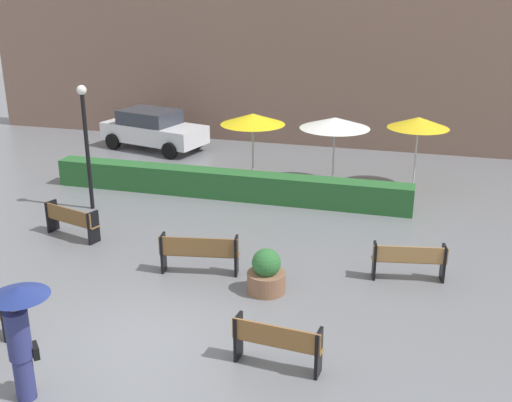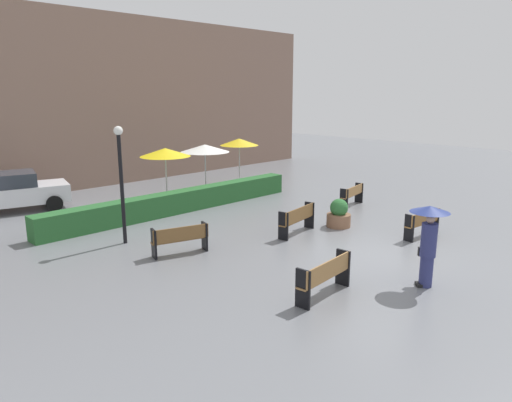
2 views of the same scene
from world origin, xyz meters
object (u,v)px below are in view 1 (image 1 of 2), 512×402
Objects in this scene: bench_mid_center at (199,252)px; parked_car at (153,129)px; planter_pot at (266,274)px; lamp_post at (86,134)px; bench_near_right at (277,342)px; bench_far_left at (71,220)px; patio_umbrella_yellow at (253,119)px; bench_far_right at (409,259)px; pedestrian_with_umbrella at (20,328)px; patio_umbrella_yellow_far at (419,123)px; patio_umbrella_white at (335,123)px.

parked_car is at bearing 119.51° from bench_mid_center.
lamp_post is at bearing 149.88° from planter_pot.
bench_near_right reaches higher than bench_far_left.
bench_far_left is at bearing 164.52° from bench_mid_center.
parked_car reaches higher than planter_pot.
patio_umbrella_yellow is (-3.25, 9.92, 1.69)m from bench_near_right.
bench_near_right is 4.63m from bench_far_right.
pedestrian_with_umbrella is 0.55× the size of lamp_post.
parked_car is at bearing 100.73° from bench_far_left.
patio_umbrella_yellow_far reaches higher than bench_mid_center.
patio_umbrella_yellow is (4.02, 3.51, -0.06)m from lamp_post.
lamp_post is at bearing -138.95° from patio_umbrella_yellow.
bench_far_right is at bearing -13.67° from lamp_post.
planter_pot is (-2.99, -1.42, -0.08)m from bench_far_right.
bench_far_right is 7.01m from patio_umbrella_yellow_far.
bench_far_right is (8.75, -0.14, 0.01)m from bench_far_left.
pedestrian_with_umbrella is at bearing -133.99° from bench_far_right.
lamp_post is (-4.64, 3.25, 1.73)m from bench_mid_center.
patio_umbrella_yellow_far is at bearing -12.93° from parked_car.
planter_pot is at bearing -109.09° from patio_umbrella_yellow_far.
bench_mid_center is 0.79× the size of patio_umbrella_yellow_far.
lamp_post is at bearing 138.60° from bench_near_right.
patio_umbrella_white reaches higher than planter_pot.
patio_umbrella_yellow_far is at bearing 11.18° from patio_umbrella_yellow.
patio_umbrella_yellow is at bearing -33.50° from parked_car.
patio_umbrella_yellow_far reaches higher than bench_near_right.
parked_car is at bearing 122.18° from bench_near_right.
patio_umbrella_white reaches higher than pedestrian_with_umbrella.
bench_far_right is at bearing 63.25° from bench_near_right.
bench_far_right is at bearing -47.31° from patio_umbrella_yellow.
bench_far_left is at bearing -79.27° from parked_car.
planter_pot is at bearing 58.40° from pedestrian_with_umbrella.
patio_umbrella_white is (6.62, 4.08, -0.15)m from lamp_post.
pedestrian_with_umbrella is 2.01× the size of planter_pot.
patio_umbrella_yellow is at bearing 87.59° from pedestrian_with_umbrella.
bench_mid_center is 0.51× the size of lamp_post.
bench_near_right is 0.96× the size of bench_far_left.
patio_umbrella_white is (-2.74, 6.36, 1.62)m from bench_far_right.
patio_umbrella_yellow_far is (5.69, 12.84, 0.89)m from pedestrian_with_umbrella.
pedestrian_with_umbrella is 9.08m from lamp_post.
pedestrian_with_umbrella is 0.45× the size of parked_car.
patio_umbrella_white is (2.59, 0.58, -0.09)m from patio_umbrella_yellow.
planter_pot is 7.59m from lamp_post.
lamp_post reaches higher than patio_umbrella_yellow_far.
parked_car reaches higher than bench_near_right.
pedestrian_with_umbrella is (2.92, -6.18, 0.80)m from bench_far_left.
bench_far_left is (-4.04, 1.12, -0.05)m from bench_mid_center.
bench_mid_center is at bearing 77.57° from pedestrian_with_umbrella.
bench_near_right is at bearing -100.08° from patio_umbrella_yellow_far.
bench_far_left is 0.84× the size of pedestrian_with_umbrella.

